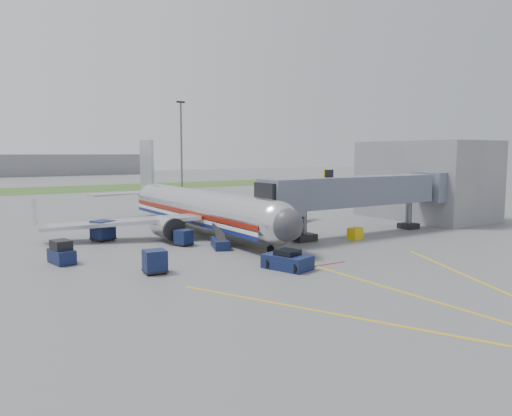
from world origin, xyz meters
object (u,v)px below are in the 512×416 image
pushback_tug (287,261)px  ramp_worker (185,230)px  baggage_tug (62,253)px  belt_loader (220,242)px  airliner (201,208)px

pushback_tug → ramp_worker: 16.19m
pushback_tug → baggage_tug: size_ratio=1.40×
ramp_worker → belt_loader: bearing=-121.5°
airliner → baggage_tug: airliner is taller
baggage_tug → ramp_worker: (12.87, 5.21, 0.06)m
pushback_tug → belt_loader: 9.93m
airliner → belt_loader: bearing=-105.8°
belt_loader → airliner: bearing=74.2°
baggage_tug → belt_loader: belt_loader is taller
baggage_tug → ramp_worker: 13.88m
airliner → pushback_tug: 19.00m
pushback_tug → baggage_tug: baggage_tug is taller
belt_loader → ramp_worker: size_ratio=2.37×
pushback_tug → ramp_worker: bearing=92.6°
pushback_tug → ramp_worker: size_ratio=2.25×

